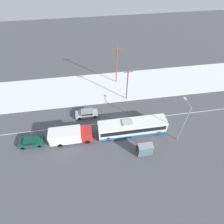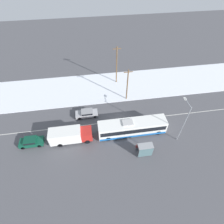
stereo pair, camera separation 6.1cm
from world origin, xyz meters
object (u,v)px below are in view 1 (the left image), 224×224
object	(u,v)px
parked_car_near_truck	(31,142)
streetlamp	(184,119)
sedan_car	(87,113)
utility_pole_roadside	(127,85)
city_bus	(132,127)
utility_pole_snowlot	(116,65)
bus_shelter	(146,150)
box_truck	(70,135)
pedestrian_at_stop	(137,146)

from	to	relation	value
parked_car_near_truck	streetlamp	world-z (taller)	streetlamp
sedan_car	utility_pole_roadside	world-z (taller)	utility_pole_roadside
city_bus	utility_pole_snowlot	xyz separation A→B (m)	(-0.23, 15.66, 3.24)
bus_shelter	utility_pole_roadside	size ratio (longest dim) A/B	0.33
utility_pole_snowlot	box_truck	bearing A→B (deg)	-124.39
city_bus	streetlamp	bearing A→B (deg)	-16.77
sedan_car	parked_car_near_truck	world-z (taller)	parked_car_near_truck
bus_shelter	sedan_car	bearing A→B (deg)	131.00
bus_shelter	utility_pole_roadside	distance (m)	14.35
pedestrian_at_stop	city_bus	bearing A→B (deg)	91.09
utility_pole_roadside	parked_car_near_truck	bearing A→B (deg)	-153.95
parked_car_near_truck	pedestrian_at_stop	distance (m)	18.27
pedestrian_at_stop	parked_car_near_truck	bearing A→B (deg)	167.78
sedan_car	utility_pole_snowlot	distance (m)	13.40
parked_car_near_truck	sedan_car	bearing A→B (deg)	28.40
sedan_car	parked_car_near_truck	size ratio (longest dim) A/B	1.09
sedan_car	parked_car_near_truck	xyz separation A→B (m)	(-9.86, -5.33, 0.02)
pedestrian_at_stop	utility_pole_roadside	xyz separation A→B (m)	(0.87, 13.02, 2.89)
parked_car_near_truck	bus_shelter	world-z (taller)	bus_shelter
sedan_car	pedestrian_at_stop	xyz separation A→B (m)	(8.00, -9.20, 0.29)
pedestrian_at_stop	sedan_car	bearing A→B (deg)	130.99
city_bus	utility_pole_roadside	size ratio (longest dim) A/B	1.63
box_truck	city_bus	bearing A→B (deg)	0.60
box_truck	pedestrian_at_stop	distance (m)	11.69
sedan_car	streetlamp	distance (m)	17.98
parked_car_near_truck	box_truck	bearing A→B (deg)	-1.92
streetlamp	utility_pole_roadside	bearing A→B (deg)	120.26
bus_shelter	utility_pole_snowlot	world-z (taller)	utility_pole_snowlot
sedan_car	bus_shelter	size ratio (longest dim) A/B	1.80
city_bus	bus_shelter	size ratio (longest dim) A/B	4.99
box_truck	streetlamp	size ratio (longest dim) A/B	0.89
parked_car_near_truck	utility_pole_snowlot	xyz separation A→B (m)	(17.55, 15.55, 4.00)
parked_car_near_truck	bus_shelter	bearing A→B (deg)	-14.89
sedan_car	bus_shelter	bearing A→B (deg)	131.00
utility_pole_roadside	utility_pole_snowlot	size ratio (longest dim) A/B	0.82
bus_shelter	utility_pole_roadside	bearing A→B (deg)	90.50
utility_pole_roadside	pedestrian_at_stop	bearing A→B (deg)	-93.84
pedestrian_at_stop	utility_pole_snowlot	distance (m)	19.77
utility_pole_snowlot	streetlamp	bearing A→B (deg)	-66.17
city_bus	box_truck	size ratio (longest dim) A/B	1.68
utility_pole_snowlot	pedestrian_at_stop	bearing A→B (deg)	-89.10
parked_car_near_truck	utility_pole_snowlot	size ratio (longest dim) A/B	0.44
streetlamp	utility_pole_snowlot	bearing A→B (deg)	113.83
utility_pole_snowlot	utility_pole_roadside	bearing A→B (deg)	-79.54
box_truck	utility_pole_snowlot	world-z (taller)	utility_pole_snowlot
city_bus	parked_car_near_truck	world-z (taller)	city_bus
pedestrian_at_stop	utility_pole_snowlot	bearing A→B (deg)	90.90
sedan_car	utility_pole_roadside	size ratio (longest dim) A/B	0.59
box_truck	utility_pole_roadside	xyz separation A→B (m)	(11.97, 9.38, 2.34)
box_truck	utility_pole_roadside	world-z (taller)	utility_pole_roadside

